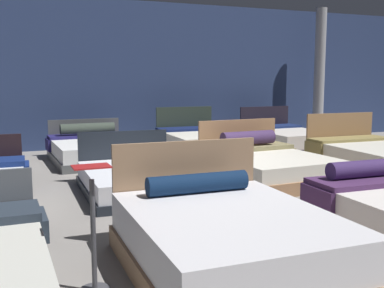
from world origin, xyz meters
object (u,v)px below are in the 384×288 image
(bed_6, at_px, (266,165))
(bed_11, at_px, (286,139))
(price_sign, at_px, (94,244))
(bed_5, at_px, (138,180))
(support_pillar, at_px, (319,75))
(bed_7, at_px, (374,157))
(bed_9, at_px, (94,150))
(bed_10, at_px, (199,143))
(bed_1, at_px, (227,240))

(bed_6, bearing_deg, bed_11, 48.29)
(bed_6, bearing_deg, price_sign, -141.48)
(bed_5, relative_size, support_pillar, 0.58)
(bed_7, xyz_separation_m, bed_9, (-4.51, 2.85, -0.01))
(bed_6, bearing_deg, support_pillar, 41.50)
(bed_6, height_order, bed_7, bed_7)
(bed_10, height_order, support_pillar, support_pillar)
(bed_7, relative_size, support_pillar, 0.62)
(bed_1, bearing_deg, bed_7, 35.11)
(bed_7, relative_size, bed_11, 1.02)
(bed_6, height_order, bed_10, bed_10)
(bed_5, xyz_separation_m, bed_10, (2.18, 2.87, 0.07))
(bed_7, distance_m, bed_10, 3.62)
(bed_5, height_order, bed_9, bed_5)
(bed_1, relative_size, bed_10, 1.06)
(bed_1, height_order, bed_10, bed_1)
(support_pillar, bearing_deg, bed_5, -147.02)
(bed_7, bearing_deg, bed_11, 90.94)
(bed_9, height_order, bed_10, bed_10)
(bed_6, relative_size, bed_7, 0.97)
(bed_10, bearing_deg, bed_6, -89.39)
(bed_9, relative_size, bed_10, 1.06)
(bed_6, relative_size, support_pillar, 0.60)
(bed_1, relative_size, bed_11, 1.01)
(bed_11, bearing_deg, bed_5, -148.21)
(bed_10, bearing_deg, bed_1, -109.83)
(bed_7, relative_size, bed_10, 1.07)
(bed_10, distance_m, support_pillar, 4.42)
(bed_6, bearing_deg, bed_9, 125.36)
(bed_1, relative_size, bed_5, 1.06)
(bed_1, distance_m, price_sign, 1.13)
(bed_6, bearing_deg, bed_1, -129.52)
(bed_1, bearing_deg, bed_11, 53.76)
(bed_11, bearing_deg, bed_9, 179.13)
(bed_1, relative_size, support_pillar, 0.61)
(bed_6, height_order, price_sign, price_sign)
(bed_6, height_order, bed_9, bed_6)
(bed_1, xyz_separation_m, bed_11, (4.49, 5.89, -0.05))
(bed_5, relative_size, bed_7, 0.94)
(bed_5, height_order, bed_11, bed_11)
(bed_10, bearing_deg, bed_7, -51.19)
(bed_5, bearing_deg, bed_11, 34.42)
(bed_7, bearing_deg, support_pillar, 67.84)
(bed_5, bearing_deg, bed_9, 93.54)
(support_pillar, bearing_deg, bed_10, -164.12)
(bed_9, relative_size, bed_11, 1.01)
(bed_11, relative_size, price_sign, 2.14)
(bed_6, relative_size, price_sign, 2.12)
(bed_1, bearing_deg, bed_9, 91.72)
(bed_5, distance_m, bed_6, 2.16)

